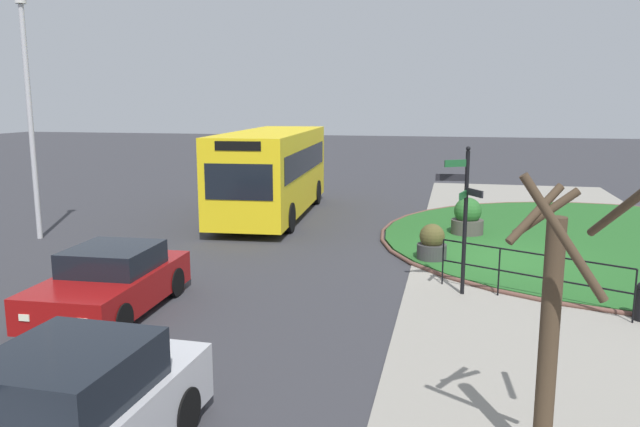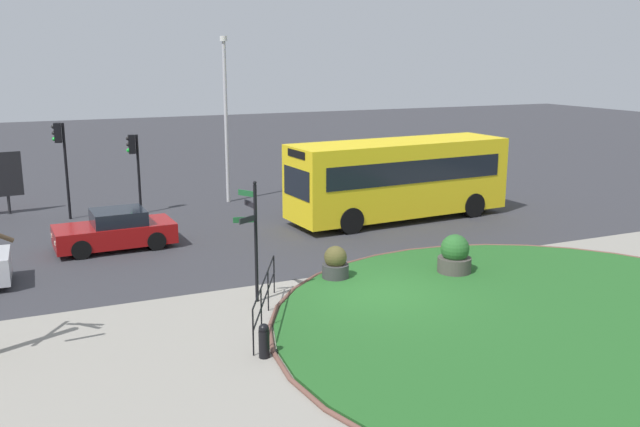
# 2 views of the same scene
# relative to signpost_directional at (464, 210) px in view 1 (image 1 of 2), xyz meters

# --- Properties ---
(ground) EXTENTS (120.00, 120.00, 0.00)m
(ground) POSITION_rel_signpost_directional_xyz_m (3.26, -0.92, -1.94)
(ground) COLOR #333338
(sidewalk_paving) EXTENTS (32.00, 8.15, 0.02)m
(sidewalk_paving) POSITION_rel_signpost_directional_xyz_m (3.26, -2.84, -1.93)
(sidewalk_paving) COLOR gray
(sidewalk_paving) RESTS_ON ground
(grass_island) EXTENTS (14.15, 14.15, 0.10)m
(grass_island) POSITION_rel_signpost_directional_xyz_m (6.33, -4.71, -1.89)
(grass_island) COLOR #235B23
(grass_island) RESTS_ON ground
(grass_kerb_ring) EXTENTS (14.46, 14.46, 0.11)m
(grass_kerb_ring) POSITION_rel_signpost_directional_xyz_m (6.33, -4.71, -1.89)
(grass_kerb_ring) COLOR brown
(grass_kerb_ring) RESTS_ON ground
(signpost_directional) EXTENTS (0.62, 1.00, 3.31)m
(signpost_directional) POSITION_rel_signpost_directional_xyz_m (0.00, 0.00, 0.00)
(signpost_directional) COLOR black
(signpost_directional) RESTS_ON ground
(railing_grass_edge) EXTENTS (1.88, 3.71, 1.11)m
(railing_grass_edge) POSITION_rel_signpost_directional_xyz_m (-0.21, -1.43, -1.23)
(railing_grass_edge) COLOR black
(railing_grass_edge) RESTS_ON ground
(bus_yellow) EXTENTS (9.26, 3.17, 3.17)m
(bus_yellow) POSITION_rel_signpost_directional_xyz_m (8.45, 6.86, -0.24)
(bus_yellow) COLOR yellow
(bus_yellow) RESTS_ON ground
(car_near_lane) EXTENTS (4.21, 1.96, 1.54)m
(car_near_lane) POSITION_rel_signpost_directional_xyz_m (-7.98, 4.41, -1.24)
(car_near_lane) COLOR #B7B7BC
(car_near_lane) RESTS_ON ground
(car_far_lane) EXTENTS (4.02, 2.01, 1.34)m
(car_far_lane) POSITION_rel_signpost_directional_xyz_m (-2.64, 6.99, -1.32)
(car_far_lane) COLOR maroon
(car_far_lane) RESTS_ON ground
(lamppost_tall) EXTENTS (0.32, 0.32, 7.31)m
(lamppost_tall) POSITION_rel_signpost_directional_xyz_m (3.13, 12.93, 2.00)
(lamppost_tall) COLOR #B7B7BC
(lamppost_tall) RESTS_ON ground
(planter_near_signpost) EXTENTS (1.01, 1.01, 1.26)m
(planter_near_signpost) POSITION_rel_signpost_directional_xyz_m (6.26, -0.24, -1.37)
(planter_near_signpost) COLOR #47423D
(planter_near_signpost) RESTS_ON ground
(planter_kerbside) EXTENTS (0.79, 0.79, 1.05)m
(planter_kerbside) POSITION_rel_signpost_directional_xyz_m (2.76, 0.74, -1.46)
(planter_kerbside) COLOR #383838
(planter_kerbside) RESTS_ON ground
(street_tree_bare) EXTENTS (1.41, 1.41, 3.55)m
(street_tree_bare) POSITION_rel_signpost_directional_xyz_m (-6.54, -0.93, -0.06)
(street_tree_bare) COLOR #423323
(street_tree_bare) RESTS_ON ground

